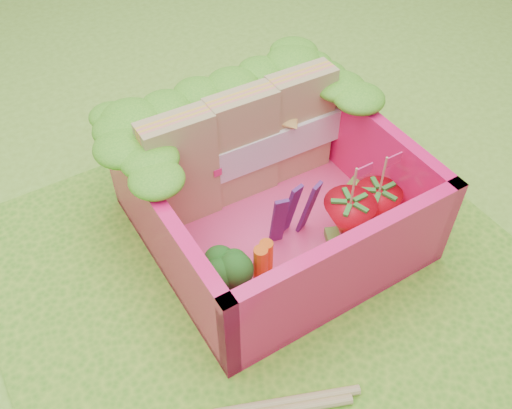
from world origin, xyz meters
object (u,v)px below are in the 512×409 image
object	(u,v)px
sandwich_stack	(243,146)
broccoli	(224,271)
bento_box	(273,194)
strawberry_right	(376,207)
strawberry_left	(348,221)

from	to	relation	value
sandwich_stack	broccoli	distance (m)	0.76
bento_box	sandwich_stack	bearing A→B (deg)	89.10
broccoli	strawberry_right	world-z (taller)	strawberry_right
sandwich_stack	strawberry_right	xyz separation A→B (m)	(0.46, -0.60, -0.19)
strawberry_right	sandwich_stack	bearing A→B (deg)	127.27
sandwich_stack	strawberry_left	bearing A→B (deg)	-66.47
bento_box	strawberry_right	world-z (taller)	bento_box
broccoli	strawberry_right	xyz separation A→B (m)	(0.92, -0.02, -0.06)
strawberry_right	broccoli	bearing A→B (deg)	178.92
bento_box	strawberry_left	world-z (taller)	strawberry_left
bento_box	broccoli	size ratio (longest dim) A/B	4.23
broccoli	bento_box	bearing A→B (deg)	31.67
bento_box	sandwich_stack	distance (m)	0.32
sandwich_stack	strawberry_right	world-z (taller)	sandwich_stack
sandwich_stack	strawberry_right	bearing A→B (deg)	-52.73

